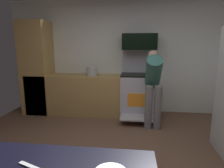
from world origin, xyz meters
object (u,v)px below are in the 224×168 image
at_px(microwave, 139,42).
at_px(stock_pot, 92,71).
at_px(oven_range, 138,94).
at_px(person_cook, 153,82).

distance_m(microwave, stock_pot, 1.23).
bearing_deg(stock_pot, microwave, 4.40).
xyz_separation_m(oven_range, person_cook, (0.27, -0.54, 0.37)).
bearing_deg(stock_pot, oven_range, -0.85).
height_order(oven_range, microwave, microwave).
bearing_deg(person_cook, stock_pot, 157.16).
relative_size(person_cook, stock_pot, 6.00).
height_order(person_cook, stock_pot, person_cook).
height_order(oven_range, person_cook, oven_range).
relative_size(oven_range, person_cook, 1.00).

